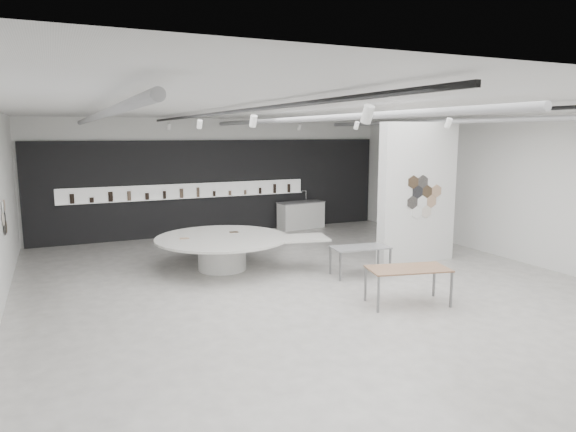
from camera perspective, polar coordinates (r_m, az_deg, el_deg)
name	(u,v)px	position (r m, az deg, el deg)	size (l,w,h in m)	color
room	(311,194)	(10.76, 2.52, 2.49)	(12.02, 14.02, 3.82)	beige
back_wall_display	(216,187)	(17.25, -7.99, 3.17)	(11.80, 0.27, 3.10)	black
partition_column	(418,193)	(13.58, 14.20, 2.46)	(2.20, 0.38, 3.60)	white
display_island	(225,248)	(12.70, -7.03, -3.57)	(4.38, 3.83, 0.83)	white
sample_table_wood	(408,271)	(10.32, 13.21, -5.93)	(1.70, 1.12, 0.73)	#876046
sample_table_stone	(360,249)	(12.20, 8.04, -3.67)	(1.41, 0.82, 0.69)	gray
kitchen_counter	(301,215)	(18.08, 1.45, 0.12)	(1.73, 0.84, 1.31)	white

